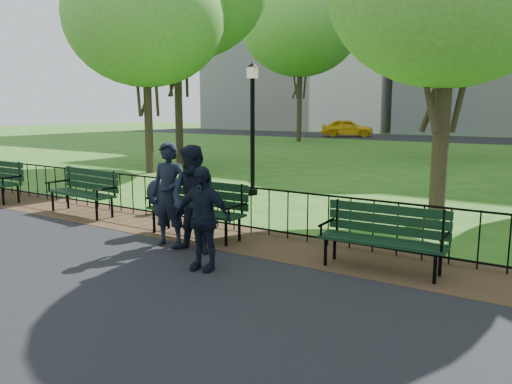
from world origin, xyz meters
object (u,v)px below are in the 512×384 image
Objects in this scene: tree_far_c at (445,9)px; person_right at (202,218)px; park_bench_left_a at (85,187)px; park_bench_right_a at (384,231)px; tree_far_w at (300,25)px; tree_near_w at (145,18)px; taxi at (347,128)px; person_mid at (194,200)px; lamppost at (252,124)px; person_left at (169,194)px; park_bench_main at (179,198)px.

person_right is at bearing -85.98° from tree_far_c.
park_bench_right_a is (6.91, -0.15, -0.04)m from park_bench_left_a.
tree_far_w reaches higher than person_right.
tree_near_w reaches higher than taxi.
park_bench_right_a is 0.43× the size of taxi.
tree_near_w is at bearing -123.48° from tree_far_c.
person_mid is at bearing -165.88° from park_bench_right_a.
person_right is (4.70, -1.60, 0.15)m from park_bench_left_a.
park_bench_left_a is 4.70m from lamppost.
park_bench_left_a is 33.09m from taxi.
person_mid reaches higher than person_right.
lamppost is at bearing 93.67° from person_left.
lamppost is 14.17m from tree_far_c.
park_bench_right_a is at bearing 179.55° from taxi.
person_left is at bearing -89.90° from tree_far_c.
person_mid reaches higher than taxi.
tree_near_w is 0.68× the size of tree_far_w.
park_bench_main is 0.26× the size of tree_near_w.
person_right is at bearing -14.90° from park_bench_left_a.
tree_near_w reaches higher than person_right.
tree_near_w is at bearing 162.05° from lamppost.
taxi reaches higher than park_bench_main.
tree_far_w is (-11.38, 7.29, 1.26)m from tree_far_c.
tree_far_c is 19.34m from person_mid.
lamppost is at bearing 106.62° from park_bench_main.
person_left reaches higher than person_mid.
park_bench_right_a is at bearing -39.74° from lamppost.
lamppost is 5.45m from person_left.
tree_far_c is 19.97m from person_right.
park_bench_right_a is at bearing 22.65° from person_right.
person_mid is 0.88m from person_right.
lamppost is 23.50m from tree_far_w.
person_left is at bearing -71.54° from lamppost.
tree_far_c is 13.58m from tree_far_w.
tree_far_c reaches higher than person_left.
person_right is at bearing -149.44° from park_bench_right_a.
tree_far_w is at bearing 101.81° from tree_near_w.
taxi is (-10.94, 33.12, -0.16)m from person_left.
person_mid reaches higher than park_bench_right_a.
park_bench_main is at bearing 178.45° from park_bench_right_a.
tree_near_w reaches higher than park_bench_right_a.
park_bench_left_a is at bearing -55.81° from tree_near_w.
taxi is at bearing 111.28° from park_bench_right_a.
tree_far_c is at bearing 98.65° from park_bench_right_a.
tree_far_w is at bearing 105.13° from person_right.
person_mid is at bearing 174.72° from taxi.
tree_far_c is (1.66, 13.21, 4.87)m from lamppost.
park_bench_left_a is 1.07× the size of park_bench_right_a.
tree_far_w reaches higher than park_bench_right_a.
park_bench_right_a is at bearing -29.40° from tree_near_w.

